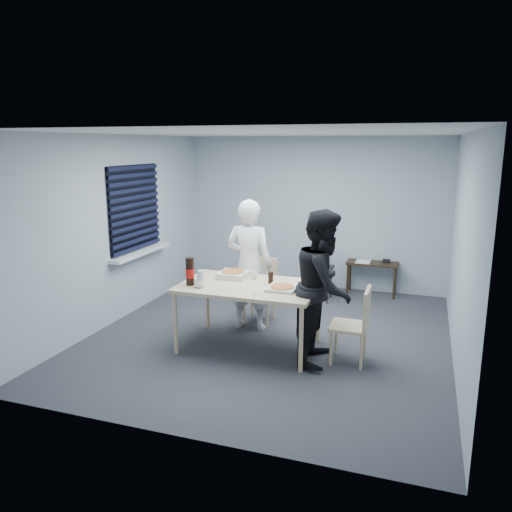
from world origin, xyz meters
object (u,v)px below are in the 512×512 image
(chair_far, at_px, (261,285))
(mug_b, at_px, (254,275))
(stool, at_px, (320,273))
(backpack, at_px, (320,255))
(person_white, at_px, (249,265))
(person_black, at_px, (324,287))
(dining_table, at_px, (249,289))
(mug_a, at_px, (199,284))
(chair_right, at_px, (357,321))
(side_table, at_px, (372,267))
(soda_bottle, at_px, (190,272))

(chair_far, bearing_deg, mug_b, -79.08)
(stool, height_order, backpack, backpack)
(person_white, relative_size, person_black, 1.00)
(dining_table, bearing_deg, person_black, -3.85)
(mug_b, bearing_deg, chair_far, 100.92)
(mug_a, bearing_deg, chair_right, 8.42)
(side_table, height_order, mug_a, mug_a)
(person_black, distance_m, side_table, 2.86)
(backpack, bearing_deg, chair_far, -113.68)
(chair_far, distance_m, person_white, 0.52)
(mug_a, height_order, mug_b, mug_a)
(dining_table, xyz_separation_m, chair_far, (-0.18, 1.01, -0.23))
(dining_table, distance_m, side_table, 3.01)
(person_black, bearing_deg, side_table, -5.40)
(chair_far, xyz_separation_m, chair_right, (1.49, -1.04, 0.00))
(person_white, distance_m, soda_bottle, 0.99)
(chair_right, relative_size, person_white, 0.50)
(person_black, height_order, soda_bottle, person_black)
(backpack, bearing_deg, soda_bottle, -111.02)
(mug_a, bearing_deg, chair_far, 75.37)
(chair_far, xyz_separation_m, person_black, (1.10, -1.08, 0.37))
(person_white, height_order, soda_bottle, person_white)
(person_black, xyz_separation_m, stool, (-0.50, 2.26, -0.44))
(chair_right, relative_size, mug_a, 7.24)
(person_black, height_order, mug_a, person_black)
(stool, bearing_deg, chair_far, -116.80)
(person_black, height_order, side_table, person_black)
(backpack, bearing_deg, chair_right, -64.83)
(person_black, xyz_separation_m, mug_a, (-1.44, -0.24, -0.03))
(person_black, height_order, stool, person_black)
(dining_table, xyz_separation_m, person_white, (-0.23, 0.65, 0.14))
(backpack, height_order, mug_b, backpack)
(person_black, relative_size, backpack, 4.38)
(person_black, relative_size, stool, 3.21)
(soda_bottle, bearing_deg, backpack, 65.62)
(side_table, height_order, soda_bottle, soda_bottle)
(chair_right, distance_m, mug_b, 1.42)
(chair_far, height_order, stool, chair_far)
(chair_far, xyz_separation_m, soda_bottle, (-0.50, -1.24, 0.45))
(chair_right, distance_m, person_white, 1.72)
(person_black, bearing_deg, dining_table, 86.15)
(dining_table, height_order, person_black, person_black)
(backpack, bearing_deg, stool, 93.36)
(dining_table, height_order, mug_b, mug_b)
(person_white, bearing_deg, chair_far, -98.33)
(dining_table, relative_size, stool, 3.00)
(person_white, height_order, mug_b, person_white)
(side_table, bearing_deg, mug_b, -116.26)
(chair_far, height_order, mug_b, mug_b)
(person_white, relative_size, soda_bottle, 5.28)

